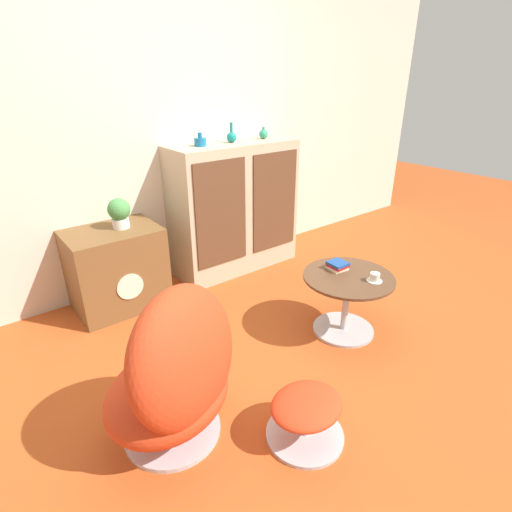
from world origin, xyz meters
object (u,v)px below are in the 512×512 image
book_stack (338,265)px  ottoman (306,412)px  coffee_table (346,297)px  teacup (375,278)px  vase_inner_left (232,137)px  vase_inner_right (263,134)px  sideboard (235,208)px  tv_console (117,269)px  egg_chair (176,376)px  potted_plant (119,212)px  vase_leftmost (200,141)px

book_stack → ottoman: bearing=-145.5°
ottoman → coffee_table: 0.99m
ottoman → teacup: (0.92, 0.33, 0.30)m
teacup → book_stack: size_ratio=0.76×
vase_inner_left → vase_inner_right: (0.34, 0.00, -0.01)m
sideboard → tv_console: sideboard is taller
egg_chair → vase_inner_left: vase_inner_left is taller
egg_chair → potted_plant: (0.32, 1.41, 0.36)m
vase_inner_left → book_stack: 1.42m
tv_console → ottoman: 1.82m
tv_console → book_stack: (1.11, -1.19, 0.15)m
sideboard → egg_chair: bearing=-133.4°
vase_inner_right → potted_plant: (-1.36, -0.02, -0.43)m
teacup → book_stack: (-0.05, 0.27, 0.00)m
sideboard → ottoman: 2.06m
tv_console → potted_plant: (0.08, 0.00, 0.43)m
sideboard → book_stack: size_ratio=8.53×
sideboard → teacup: size_ratio=11.28×
sideboard → egg_chair: (-1.35, -1.43, -0.19)m
tv_console → vase_inner_right: 1.68m
tv_console → ottoman: size_ratio=1.69×
teacup → ottoman: bearing=-160.3°
potted_plant → tv_console: bearing=-179.7°
vase_inner_left → teacup: (0.06, -1.49, -0.73)m
vase_leftmost → book_stack: bearing=-75.7°
sideboard → potted_plant: (-1.03, -0.02, 0.17)m
vase_inner_right → teacup: 1.67m
teacup → egg_chair: bearing=178.0°
tv_console → teacup: 1.88m
tv_console → vase_leftmost: vase_leftmost is taller
vase_inner_right → book_stack: vase_inner_right is taller
teacup → sideboard: bearing=91.9°
egg_chair → teacup: 1.41m
coffee_table → vase_inner_left: 1.62m
sideboard → vase_inner_left: size_ratio=7.09×
ottoman → coffee_table: size_ratio=0.64×
egg_chair → potted_plant: size_ratio=3.87×
vase_leftmost → potted_plant: (-0.72, -0.02, -0.43)m
sideboard → vase_inner_right: 0.69m
egg_chair → vase_inner_right: 2.35m
vase_leftmost → vase_inner_right: size_ratio=1.03×
coffee_table → vase_leftmost: bearing=102.2°
tv_console → vase_inner_right: (1.44, 0.02, 0.86)m
egg_chair → teacup: bearing=-2.0°
egg_chair → book_stack: size_ratio=6.45×
vase_inner_right → sideboard: bearing=-179.3°
coffee_table → vase_inner_left: (0.01, 1.34, 0.91)m
sideboard → vase_leftmost: size_ratio=10.87×
vase_leftmost → book_stack: (0.31, -1.22, -0.71)m
vase_inner_left → sideboard: bearing=-18.8°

